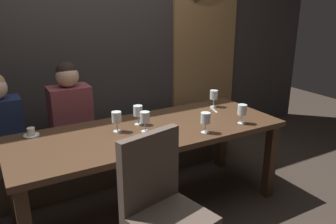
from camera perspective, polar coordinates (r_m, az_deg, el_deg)
name	(u,v)px	position (r m, az deg, el deg)	size (l,w,h in m)	color
ground	(151,208)	(3.10, -2.89, -15.72)	(9.00, 9.00, 0.00)	#382D26
back_wall_tiled	(95,23)	(3.71, -12.12, 14.33)	(6.00, 0.12, 3.00)	#383330
arched_door	(205,31)	(4.27, 6.26, 13.28)	(0.90, 0.05, 2.55)	olive
dining_table	(150,139)	(2.79, -3.10, -4.53)	(2.20, 0.84, 0.74)	#412B1C
banquette_bench	(120,154)	(3.55, -8.12, -6.99)	(2.50, 0.44, 0.45)	#4A3C2E
chair_near_side	(162,202)	(2.15, -1.09, -14.86)	(0.53, 0.53, 0.98)	#4C3321
diner_bearded	(70,107)	(3.19, -16.06, 0.84)	(0.36, 0.24, 0.77)	brown
wine_glass_end_right	(117,118)	(2.69, -8.61, -1.00)	(0.08, 0.08, 0.16)	silver
wine_glass_near_right	(138,111)	(2.82, -5.06, 0.13)	(0.08, 0.08, 0.16)	silver
wine_glass_far_right	(205,119)	(2.65, 6.29, -1.16)	(0.08, 0.08, 0.16)	silver
wine_glass_near_left	(214,96)	(3.31, 7.68, 2.74)	(0.08, 0.08, 0.16)	silver
wine_glass_far_left	(145,118)	(2.66, -3.89, -1.02)	(0.08, 0.08, 0.16)	silver
wine_glass_end_left	(242,111)	(2.90, 12.30, 0.23)	(0.08, 0.08, 0.16)	silver
espresso_cup	(31,133)	(2.81, -21.93, -3.21)	(0.12, 0.12, 0.06)	white
fork_on_table	(214,110)	(3.23, 7.70, 0.32)	(0.02, 0.17, 0.01)	silver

